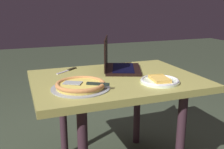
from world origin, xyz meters
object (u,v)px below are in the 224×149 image
object	(u,v)px
pizza_tray	(81,85)
laptop	(118,64)
dining_table	(116,90)
pizza_plate	(160,80)
table_knife	(69,70)

from	to	relation	value
pizza_tray	laptop	bearing A→B (deg)	-138.05
laptop	dining_table	bearing A→B (deg)	65.55
laptop	pizza_tray	bearing A→B (deg)	41.95
pizza_plate	table_knife	distance (m)	0.69
dining_table	table_knife	size ratio (longest dim) A/B	6.38
dining_table	pizza_plate	bearing A→B (deg)	136.40
dining_table	laptop	bearing A→B (deg)	-114.45
laptop	pizza_plate	xyz separation A→B (m)	(-0.13, 0.38, -0.04)
dining_table	pizza_plate	size ratio (longest dim) A/B	4.54
pizza_plate	pizza_tray	size ratio (longest dim) A/B	0.71
table_knife	pizza_plate	bearing A→B (deg)	133.74
laptop	pizza_tray	world-z (taller)	laptop
laptop	pizza_plate	world-z (taller)	laptop
laptop	table_knife	world-z (taller)	laptop
laptop	pizza_plate	size ratio (longest dim) A/B	1.71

